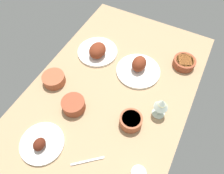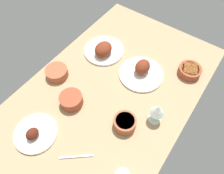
{
  "view_description": "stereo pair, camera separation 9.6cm",
  "coord_description": "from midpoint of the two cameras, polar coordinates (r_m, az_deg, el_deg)",
  "views": [
    {
      "loc": [
        -60.47,
        -31.34,
        107.72
      ],
      "look_at": [
        0.0,
        0.0,
        6.0
      ],
      "focal_mm": 33.6,
      "sensor_mm": 36.0,
      "label": 1
    },
    {
      "loc": [
        -55.45,
        -39.54,
        107.72
      ],
      "look_at": [
        0.0,
        0.0,
        6.0
      ],
      "focal_mm": 33.6,
      "sensor_mm": 36.0,
      "label": 2
    }
  ],
  "objects": [
    {
      "name": "bowl_soup",
      "position": [
        1.39,
        17.18,
        6.32
      ],
      "size": [
        13.74,
        13.74,
        5.04
      ],
      "color": "brown",
      "rests_on": "dining_table"
    },
    {
      "name": "wine_glass",
      "position": [
        1.09,
        10.91,
        -4.9
      ],
      "size": [
        7.6,
        7.6,
        14.0
      ],
      "color": "silver",
      "rests_on": "dining_table"
    },
    {
      "name": "bowl_sauce",
      "position": [
        1.1,
        2.65,
        -9.26
      ],
      "size": [
        11.95,
        11.95,
        6.17
      ],
      "color": "#A35133",
      "rests_on": "dining_table"
    },
    {
      "name": "bowl_cream",
      "position": [
        1.17,
        -12.77,
        -4.83
      ],
      "size": [
        12.79,
        12.79,
        6.35
      ],
      "color": "brown",
      "rests_on": "dining_table"
    },
    {
      "name": "plate_near_viewer",
      "position": [
        1.3,
        5.12,
        5.04
      ],
      "size": [
        27.2,
        27.2,
        10.35
      ],
      "color": "white",
      "rests_on": "dining_table"
    },
    {
      "name": "plate_center_main",
      "position": [
        1.39,
        -5.97,
        9.6
      ],
      "size": [
        26.35,
        26.35,
        9.95
      ],
      "color": "white",
      "rests_on": "dining_table"
    },
    {
      "name": "fork_loose",
      "position": [
        1.08,
        -9.36,
        -19.44
      ],
      "size": [
        11.14,
        13.07,
        0.8
      ],
      "primitive_type": "cube",
      "rotation": [
        0.0,
        0.0,
        5.41
      ],
      "color": "silver",
      "rests_on": "dining_table"
    },
    {
      "name": "plate_far_side",
      "position": [
        1.15,
        -20.97,
        -14.3
      ],
      "size": [
        22.22,
        22.22,
        7.38
      ],
      "color": "white",
      "rests_on": "dining_table"
    },
    {
      "name": "bowl_onions",
      "position": [
        1.31,
        -17.61,
        2.03
      ],
      "size": [
        13.33,
        13.33,
        5.46
      ],
      "color": "#A35133",
      "rests_on": "dining_table"
    },
    {
      "name": "dining_table",
      "position": [
        1.26,
        -2.19,
        -1.14
      ],
      "size": [
        140.0,
        90.0,
        4.0
      ],
      "primitive_type": "cube",
      "color": "tan",
      "rests_on": "ground"
    }
  ]
}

